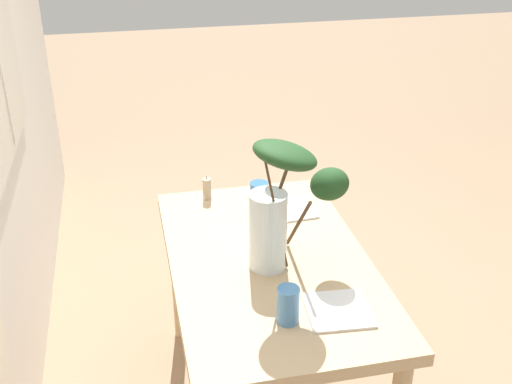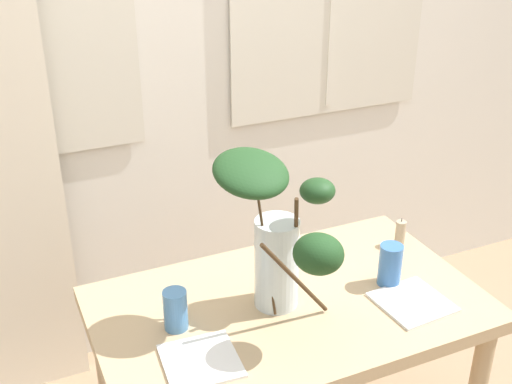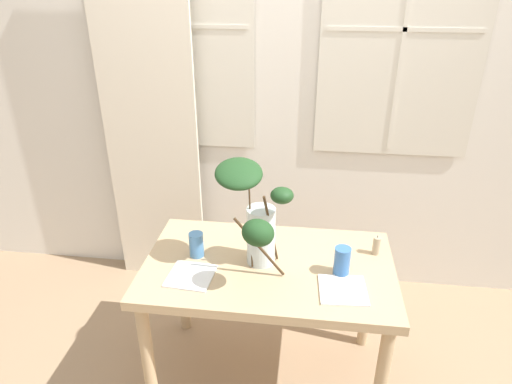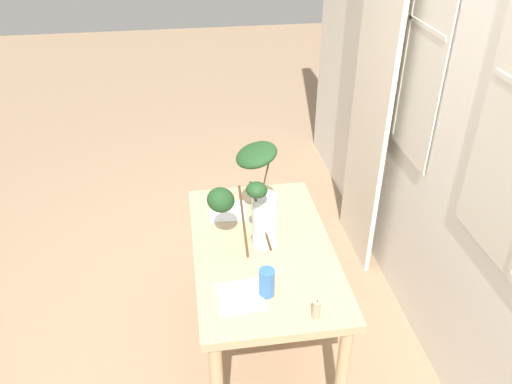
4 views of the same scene
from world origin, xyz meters
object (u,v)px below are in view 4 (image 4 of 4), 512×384
object	(u,v)px
drinking_glass_blue_right	(267,282)
dining_table	(263,262)
vase_with_branches	(255,201)
plate_square_left	(228,211)
drinking_glass_blue_left	(257,199)
plate_square_right	(240,297)
pillar_candle	(316,310)

from	to	relation	value
drinking_glass_blue_right	dining_table	bearing A→B (deg)	173.64
dining_table	vase_with_branches	bearing A→B (deg)	-149.67
plate_square_left	vase_with_branches	bearing A→B (deg)	21.45
drinking_glass_blue_left	plate_square_right	size ratio (longest dim) A/B	0.60
plate_square_left	dining_table	bearing A→B (deg)	22.96
vase_with_branches	pillar_candle	size ratio (longest dim) A/B	5.12
dining_table	plate_square_left	bearing A→B (deg)	-157.04
dining_table	plate_square_left	world-z (taller)	plate_square_left
plate_square_right	pillar_candle	distance (m)	0.36
vase_with_branches	drinking_glass_blue_right	xyz separation A→B (m)	(0.40, -0.01, -0.19)
dining_table	plate_square_right	bearing A→B (deg)	-25.05
drinking_glass_blue_right	plate_square_left	size ratio (longest dim) A/B	0.69
drinking_glass_blue_left	drinking_glass_blue_right	xyz separation A→B (m)	(0.70, -0.06, 0.01)
dining_table	drinking_glass_blue_right	xyz separation A→B (m)	(0.34, -0.04, 0.17)
plate_square_right	drinking_glass_blue_left	bearing A→B (deg)	165.09
plate_square_left	plate_square_right	size ratio (longest dim) A/B	0.98
drinking_glass_blue_right	plate_square_left	bearing A→B (deg)	-171.04
plate_square_right	pillar_candle	xyz separation A→B (m)	(0.17, 0.31, 0.04)
dining_table	plate_square_right	world-z (taller)	plate_square_right
plate_square_left	drinking_glass_blue_left	bearing A→B (deg)	94.32
drinking_glass_blue_left	plate_square_right	distance (m)	0.73
drinking_glass_blue_left	drinking_glass_blue_right	world-z (taller)	drinking_glass_blue_right
plate_square_left	pillar_candle	bearing A→B (deg)	19.00
vase_with_branches	dining_table	bearing A→B (deg)	30.33
vase_with_branches	drinking_glass_blue_right	size ratio (longest dim) A/B	3.84
vase_with_branches	drinking_glass_blue_left	size ratio (longest dim) A/B	4.33
dining_table	plate_square_right	distance (m)	0.39
plate_square_left	plate_square_right	xyz separation A→B (m)	(0.69, -0.02, -0.00)
drinking_glass_blue_left	plate_square_left	world-z (taller)	drinking_glass_blue_left
plate_square_left	plate_square_right	bearing A→B (deg)	-1.26
plate_square_left	pillar_candle	distance (m)	0.92
pillar_candle	plate_square_left	bearing A→B (deg)	-161.00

